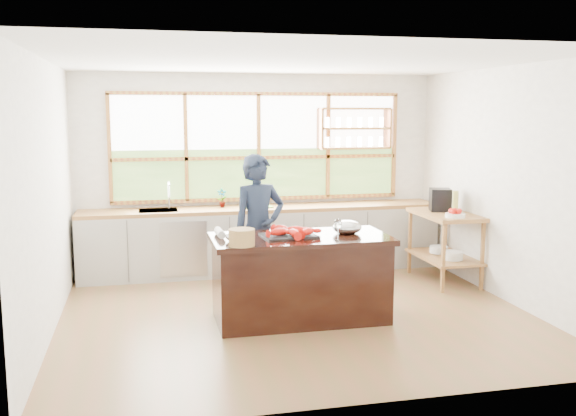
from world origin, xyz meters
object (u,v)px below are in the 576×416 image
object	(u,v)px
espresso_machine	(440,200)
island	(300,278)
cook	(259,230)
wicker_basket	(242,237)

from	to	relation	value
espresso_machine	island	bearing A→B (deg)	-133.07
island	cook	bearing A→B (deg)	114.52
island	wicker_basket	distance (m)	0.92
cook	wicker_basket	xyz separation A→B (m)	(-0.36, -1.03, 0.13)
wicker_basket	island	bearing A→B (deg)	27.05
island	cook	distance (m)	0.86
espresso_machine	cook	bearing A→B (deg)	-150.18
cook	espresso_machine	distance (m)	2.58
island	wicker_basket	bearing A→B (deg)	-152.95
island	espresso_machine	world-z (taller)	espresso_machine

